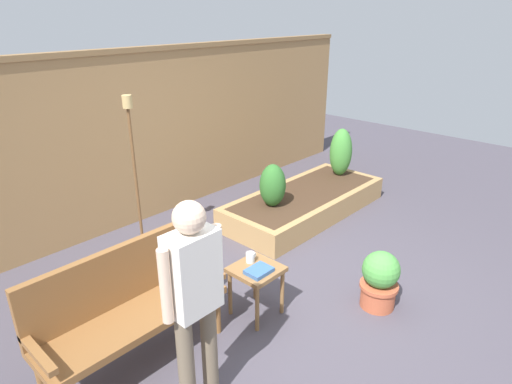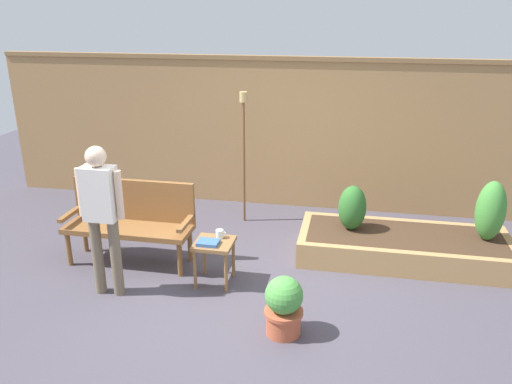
# 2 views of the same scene
# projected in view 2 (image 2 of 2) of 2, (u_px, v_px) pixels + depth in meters

# --- Properties ---
(ground_plane) EXTENTS (14.00, 14.00, 0.00)m
(ground_plane) POSITION_uv_depth(u_px,v_px,m) (241.00, 292.00, 5.26)
(ground_plane) COLOR #47424C
(fence_back) EXTENTS (8.40, 0.14, 2.16)m
(fence_back) POSITION_uv_depth(u_px,v_px,m) (280.00, 133.00, 7.29)
(fence_back) COLOR #A37A4C
(fence_back) RESTS_ON ground_plane
(garden_bench) EXTENTS (1.44, 0.48, 0.94)m
(garden_bench) POSITION_uv_depth(u_px,v_px,m) (131.00, 216.00, 5.77)
(garden_bench) COLOR brown
(garden_bench) RESTS_ON ground_plane
(side_table) EXTENTS (0.40, 0.40, 0.48)m
(side_table) POSITION_uv_depth(u_px,v_px,m) (214.00, 249.00, 5.31)
(side_table) COLOR olive
(side_table) RESTS_ON ground_plane
(cup_on_table) EXTENTS (0.12, 0.08, 0.09)m
(cup_on_table) POSITION_uv_depth(u_px,v_px,m) (220.00, 234.00, 5.36)
(cup_on_table) COLOR white
(cup_on_table) RESTS_ON side_table
(book_on_table) EXTENTS (0.22, 0.17, 0.04)m
(book_on_table) POSITION_uv_depth(u_px,v_px,m) (208.00, 243.00, 5.22)
(book_on_table) COLOR #38609E
(book_on_table) RESTS_ON side_table
(potted_boxwood) EXTENTS (0.35, 0.35, 0.56)m
(potted_boxwood) POSITION_uv_depth(u_px,v_px,m) (284.00, 305.00, 4.50)
(potted_boxwood) COLOR #B75638
(potted_boxwood) RESTS_ON ground_plane
(raised_planter_bed) EXTENTS (2.40, 1.00, 0.30)m
(raised_planter_bed) POSITION_uv_depth(u_px,v_px,m) (403.00, 246.00, 5.93)
(raised_planter_bed) COLOR #AD8451
(raised_planter_bed) RESTS_ON ground_plane
(shrub_near_bench) EXTENTS (0.32, 0.32, 0.54)m
(shrub_near_bench) POSITION_uv_depth(u_px,v_px,m) (352.00, 208.00, 5.94)
(shrub_near_bench) COLOR brown
(shrub_near_bench) RESTS_ON raised_planter_bed
(shrub_far_corner) EXTENTS (0.32, 0.32, 0.70)m
(shrub_far_corner) POSITION_uv_depth(u_px,v_px,m) (490.00, 211.00, 5.64)
(shrub_far_corner) COLOR brown
(shrub_far_corner) RESTS_ON raised_planter_bed
(tiki_torch) EXTENTS (0.10, 0.10, 1.77)m
(tiki_torch) POSITION_uv_depth(u_px,v_px,m) (244.00, 135.00, 6.63)
(tiki_torch) COLOR brown
(tiki_torch) RESTS_ON ground_plane
(person_by_bench) EXTENTS (0.47, 0.20, 1.56)m
(person_by_bench) POSITION_uv_depth(u_px,v_px,m) (101.00, 209.00, 4.94)
(person_by_bench) COLOR #70604C
(person_by_bench) RESTS_ON ground_plane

